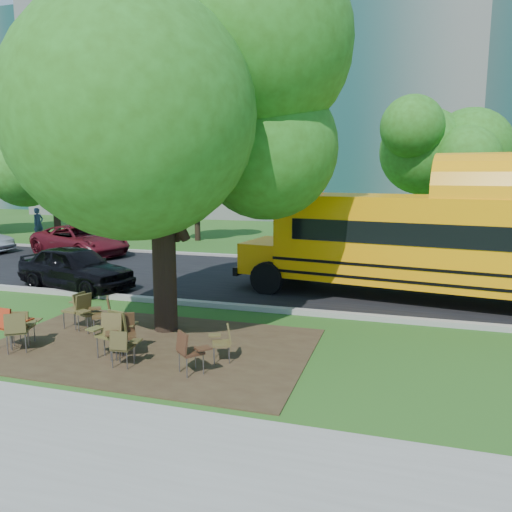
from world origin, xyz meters
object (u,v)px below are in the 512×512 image
(chair_1, at_px, (9,323))
(chair_5, at_px, (123,331))
(main_tree, at_px, (159,103))
(chair_8, at_px, (77,306))
(chair_10, at_px, (86,309))
(pedestrian_a, at_px, (38,224))
(chair_0, at_px, (23,324))
(chair_7, at_px, (189,349))
(chair_3, at_px, (111,329))
(chair_6, at_px, (223,339))
(chair_2, at_px, (18,328))
(school_bus, at_px, (473,244))
(chair_11, at_px, (116,328))
(bg_car_red, at_px, (80,240))
(black_car, at_px, (76,268))
(chair_4, at_px, (123,345))
(chair_9, at_px, (103,311))

(chair_1, xyz_separation_m, chair_5, (2.63, 0.27, -0.01))
(main_tree, relative_size, chair_8, 9.75)
(chair_10, height_order, pedestrian_a, pedestrian_a)
(chair_0, xyz_separation_m, chair_7, (4.19, -0.47, 0.03))
(chair_5, relative_size, chair_10, 1.01)
(chair_3, bearing_deg, chair_6, -156.47)
(main_tree, relative_size, chair_2, 9.93)
(school_bus, xyz_separation_m, chair_7, (-5.63, -6.98, -1.27))
(chair_11, bearing_deg, bg_car_red, 120.40)
(chair_1, height_order, chair_7, chair_1)
(black_car, distance_m, bg_car_red, 7.06)
(chair_3, bearing_deg, school_bus, -125.70)
(chair_4, bearing_deg, chair_7, -3.70)
(chair_4, bearing_deg, chair_3, 134.07)
(pedestrian_a, bearing_deg, chair_2, -131.49)
(chair_6, relative_size, chair_7, 0.89)
(black_car, height_order, bg_car_red, black_car)
(chair_11, distance_m, pedestrian_a, 20.95)
(chair_9, height_order, chair_10, chair_10)
(chair_6, height_order, pedestrian_a, pedestrian_a)
(chair_3, distance_m, bg_car_red, 13.88)
(school_bus, bearing_deg, chair_7, -120.33)
(chair_1, height_order, chair_6, chair_1)
(chair_8, distance_m, chair_10, 0.42)
(black_car, bearing_deg, school_bus, -69.63)
(chair_4, relative_size, chair_9, 0.88)
(chair_9, xyz_separation_m, chair_10, (-0.48, 0.01, 0.01))
(school_bus, height_order, bg_car_red, school_bus)
(school_bus, xyz_separation_m, chair_4, (-7.02, -7.02, -1.32))
(chair_3, height_order, chair_10, chair_3)
(chair_3, relative_size, chair_9, 1.09)
(chair_2, relative_size, chair_8, 0.98)
(main_tree, height_order, black_car, main_tree)
(black_car, bearing_deg, pedestrian_a, 57.99)
(chair_3, xyz_separation_m, chair_10, (-1.52, 1.28, -0.04))
(chair_6, distance_m, black_car, 8.34)
(chair_7, relative_size, chair_10, 0.95)
(school_bus, xyz_separation_m, chair_0, (-9.82, -6.51, -1.30))
(school_bus, relative_size, chair_10, 14.24)
(chair_10, bearing_deg, chair_2, 1.61)
(chair_8, bearing_deg, chair_1, 168.70)
(main_tree, distance_m, chair_4, 5.43)
(chair_11, bearing_deg, chair_6, -1.32)
(chair_3, relative_size, black_car, 0.23)
(chair_1, xyz_separation_m, chair_6, (4.71, 0.62, -0.11))
(chair_10, distance_m, black_car, 4.88)
(chair_11, bearing_deg, chair_4, -57.43)
(chair_4, bearing_deg, main_tree, 91.30)
(chair_0, bearing_deg, main_tree, 18.06)
(chair_11, bearing_deg, chair_7, -24.44)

